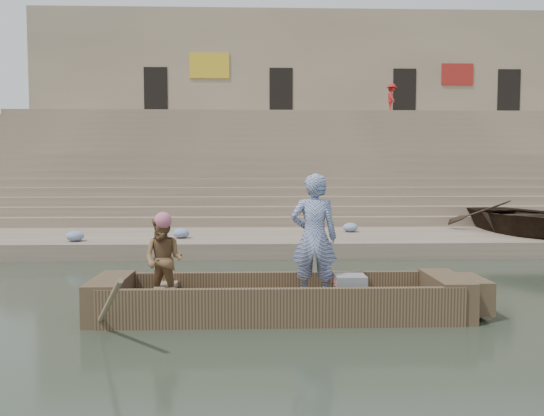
{
  "coord_description": "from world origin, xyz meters",
  "views": [
    {
      "loc": [
        -3.57,
        -7.42,
        2.22
      ],
      "look_at": [
        -3.17,
        4.32,
        1.4
      ],
      "focal_mm": 36.56,
      "sensor_mm": 36.0,
      "label": 1
    }
  ],
  "objects": [
    {
      "name": "ground",
      "position": [
        0.0,
        0.0,
        0.0
      ],
      "size": [
        120.0,
        120.0,
        0.0
      ],
      "primitive_type": "plane",
      "color": "#273226",
      "rests_on": "ground"
    },
    {
      "name": "lower_landing",
      "position": [
        0.0,
        8.0,
        0.2
      ],
      "size": [
        32.0,
        4.0,
        0.4
      ],
      "primitive_type": "cube",
      "color": "gray",
      "rests_on": "ground"
    },
    {
      "name": "mid_landing",
      "position": [
        0.0,
        15.5,
        1.4
      ],
      "size": [
        32.0,
        3.0,
        2.8
      ],
      "primitive_type": "cube",
      "color": "gray",
      "rests_on": "ground"
    },
    {
      "name": "upper_landing",
      "position": [
        0.0,
        22.5,
        2.6
      ],
      "size": [
        32.0,
        3.0,
        5.2
      ],
      "primitive_type": "cube",
      "color": "gray",
      "rests_on": "ground"
    },
    {
      "name": "ghat_steps",
      "position": [
        0.0,
        17.19,
        1.8
      ],
      "size": [
        32.0,
        11.0,
        5.2
      ],
      "color": "gray",
      "rests_on": "ground"
    },
    {
      "name": "building_wall",
      "position": [
        0.0,
        26.5,
        5.6
      ],
      "size": [
        32.0,
        5.07,
        11.2
      ],
      "color": "tan",
      "rests_on": "ground"
    },
    {
      "name": "main_rowboat",
      "position": [
        -3.17,
        0.82,
        0.11
      ],
      "size": [
        5.0,
        1.3,
        0.22
      ],
      "primitive_type": "cube",
      "color": "brown",
      "rests_on": "ground"
    },
    {
      "name": "rowboat_trim",
      "position": [
        -2.96,
        0.82,
        0.31
      ],
      "size": [
        6.04,
        2.63,
        1.97
      ],
      "color": "brown",
      "rests_on": "ground"
    },
    {
      "name": "standing_man",
      "position": [
        -2.65,
        0.89,
        1.19
      ],
      "size": [
        0.75,
        0.53,
        1.94
      ],
      "primitive_type": "imported",
      "rotation": [
        0.0,
        0.0,
        3.04
      ],
      "color": "navy",
      "rests_on": "main_rowboat"
    },
    {
      "name": "rowing_man",
      "position": [
        -4.92,
        0.84,
        0.87
      ],
      "size": [
        0.75,
        0.66,
        1.3
      ],
      "primitive_type": "imported",
      "rotation": [
        0.0,
        0.0,
        -0.3
      ],
      "color": "#267338",
      "rests_on": "main_rowboat"
    },
    {
      "name": "television",
      "position": [
        -2.11,
        0.82,
        0.42
      ],
      "size": [
        0.46,
        0.42,
        0.4
      ],
      "color": "gray",
      "rests_on": "main_rowboat"
    },
    {
      "name": "beached_rowboat",
      "position": [
        4.18,
        7.95,
        0.88
      ],
      "size": [
        3.75,
        4.93,
        0.96
      ],
      "primitive_type": "imported",
      "rotation": [
        0.0,
        0.0,
        0.1
      ],
      "color": "#2D2116",
      "rests_on": "lower_landing"
    },
    {
      "name": "pedestrian",
      "position": [
        3.71,
        21.74,
        5.96
      ],
      "size": [
        0.63,
        1.02,
        1.52
      ],
      "primitive_type": "imported",
      "rotation": [
        0.0,
        0.0,
        1.5
      ],
      "color": "#AC1E1D",
      "rests_on": "upper_landing"
    },
    {
      "name": "cloth_bundles",
      "position": [
        -4.77,
        7.49,
        0.53
      ],
      "size": [
        7.8,
        2.31,
        0.26
      ],
      "color": "#3F5999",
      "rests_on": "lower_landing"
    }
  ]
}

